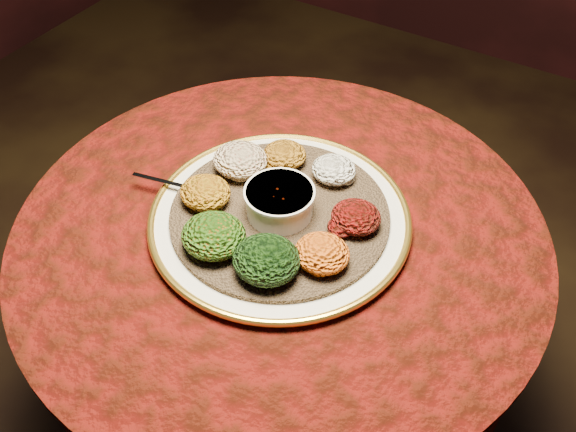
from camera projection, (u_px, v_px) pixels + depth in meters
The scene contains 13 objects.
table at pixel (281, 288), 1.28m from camera, with size 0.96×0.96×0.73m.
platter at pixel (280, 219), 1.14m from camera, with size 0.47×0.47×0.02m.
injera at pixel (280, 214), 1.14m from camera, with size 0.39×0.39×0.01m, color brown.
stew_bowl at pixel (280, 200), 1.11m from camera, with size 0.12×0.12×0.05m.
spoon at pixel (189, 188), 1.17m from camera, with size 0.15×0.05×0.01m.
portion_ayib at pixel (334, 170), 1.18m from camera, with size 0.08×0.08×0.04m, color white.
portion_kitfo at pixel (356, 217), 1.10m from camera, with size 0.09×0.08×0.04m, color black.
portion_tikil at pixel (322, 253), 1.04m from camera, with size 0.09×0.09×0.04m, color #C16A10.
portion_gomen at pixel (266, 260), 1.02m from camera, with size 0.11×0.11×0.05m, color black.
portion_mixveg at pixel (214, 236), 1.06m from camera, with size 0.11×0.10×0.05m, color #9E3D0A.
portion_kik at pixel (205, 192), 1.14m from camera, with size 0.09×0.09×0.04m, color #A06C0E.
portion_timatim at pixel (240, 160), 1.19m from camera, with size 0.10×0.10×0.05m, color maroon.
portion_shiro at pixel (285, 155), 1.21m from camera, with size 0.08×0.08×0.04m, color #9F6213.
Camera 1 is at (0.42, -0.67, 1.57)m, focal length 40.00 mm.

